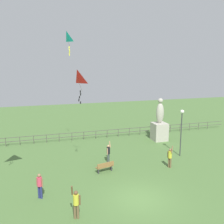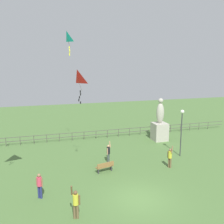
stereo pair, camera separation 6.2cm
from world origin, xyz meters
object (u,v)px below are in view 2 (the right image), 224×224
(park_bench, at_px, (105,167))
(person_0, at_px, (170,156))
(person_3, at_px, (76,202))
(lamppost, at_px, (182,123))
(kite_0, at_px, (67,38))
(statue_monument, at_px, (160,127))
(kite_2, at_px, (77,79))
(person_2, at_px, (39,184))
(person_1, at_px, (108,152))

(park_bench, distance_m, person_0, 5.59)
(park_bench, xyz_separation_m, person_3, (-3.22, -5.62, 0.56))
(lamppost, distance_m, person_3, 13.36)
(lamppost, relative_size, kite_0, 2.08)
(statue_monument, distance_m, park_bench, 10.63)
(person_3, xyz_separation_m, kite_2, (1.26, 6.35, 6.58))
(statue_monument, xyz_separation_m, person_2, (-13.42, -9.31, -0.62))
(person_1, xyz_separation_m, person_2, (-6.00, -4.60, 0.02))
(statue_monument, xyz_separation_m, kite_0, (-10.35, -0.98, 9.45))
(lamppost, xyz_separation_m, kite_2, (-9.83, -0.75, 4.33))
(lamppost, relative_size, person_3, 2.22)
(statue_monument, distance_m, kite_2, 13.22)
(park_bench, relative_size, person_0, 0.78)
(lamppost, height_order, kite_2, kite_2)
(person_2, xyz_separation_m, person_3, (1.95, -2.91, 0.03))
(person_2, bearing_deg, kite_0, 69.73)
(person_0, bearing_deg, person_1, 151.06)
(lamppost, distance_m, person_1, 7.42)
(statue_monument, height_order, person_3, statue_monument)
(kite_2, bearing_deg, kite_0, 91.51)
(lamppost, distance_m, kite_2, 10.77)
(person_3, relative_size, kite_2, 0.77)
(person_3, bearing_deg, kite_0, 84.26)
(park_bench, distance_m, person_3, 6.50)
(statue_monument, distance_m, lamppost, 5.39)
(person_1, bearing_deg, statue_monument, 32.37)
(person_1, distance_m, kite_2, 7.29)
(person_0, relative_size, person_1, 1.04)
(person_1, bearing_deg, kite_0, 128.05)
(park_bench, distance_m, kite_0, 12.18)
(person_1, bearing_deg, lamppost, -3.27)
(park_bench, bearing_deg, kite_0, 110.44)
(kite_0, bearing_deg, person_0, -39.73)
(park_bench, bearing_deg, person_0, -7.32)
(statue_monument, relative_size, person_1, 2.53)
(person_0, relative_size, kite_2, 0.75)
(lamppost, height_order, kite_0, kite_0)
(person_3, bearing_deg, person_2, 123.83)
(kite_0, height_order, kite_2, kite_0)
(park_bench, bearing_deg, person_1, 66.34)
(park_bench, xyz_separation_m, kite_0, (-2.09, 5.62, 10.60))
(person_2, xyz_separation_m, kite_0, (3.08, 8.33, 10.07))
(lamppost, bearing_deg, statue_monument, 85.68)
(statue_monument, height_order, person_1, statue_monument)
(kite_2, bearing_deg, statue_monument, 29.86)
(person_0, height_order, person_3, person_3)
(person_1, height_order, kite_2, kite_2)
(person_0, xyz_separation_m, kite_0, (-7.61, 6.33, 10.06))
(park_bench, relative_size, kite_0, 0.71)
(person_0, height_order, person_1, person_0)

